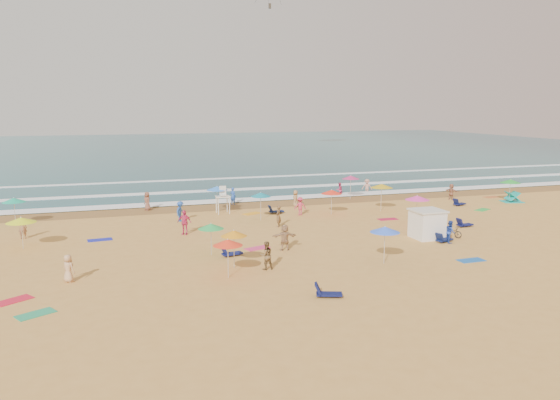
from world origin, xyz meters
name	(u,v)px	position (x,y,z in m)	size (l,w,h in m)	color
ground	(311,231)	(0.00, 0.00, 0.00)	(220.00, 220.00, 0.00)	gold
ocean	(175,150)	(0.00, 84.00, 0.00)	(220.00, 140.00, 0.18)	#0C4756
wet_sand	(266,204)	(0.00, 12.50, 0.01)	(220.00, 220.00, 0.00)	olive
surf_foam	(244,190)	(0.00, 21.32, 0.10)	(200.00, 18.70, 0.05)	white
cabana	(427,225)	(7.29, -4.62, 1.00)	(2.00, 2.00, 2.00)	white
cabana_roof	(428,210)	(7.29, -4.62, 2.06)	(2.20, 2.20, 0.12)	silver
bicycle	(451,232)	(9.19, -4.92, 0.41)	(0.54, 1.55, 0.81)	black
lifeguard_stand	(223,202)	(-4.98, 9.11, 1.05)	(1.20, 1.20, 2.10)	white
beach_umbrellas	(308,201)	(0.18, 1.15, 2.15)	(60.87, 23.79, 0.79)	#FF301A
loungers	(383,235)	(4.34, -3.46, 0.17)	(57.21, 22.53, 0.34)	#0D1345
towels	(341,234)	(1.86, -1.59, 0.01)	(45.33, 22.47, 0.03)	red
popup_tents	(553,206)	(23.67, 0.43, 0.60)	(3.07, 13.41, 1.20)	#F035BA
beachgoers	(294,211)	(0.10, 4.33, 0.81)	(40.62, 25.46, 2.11)	#CC334F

